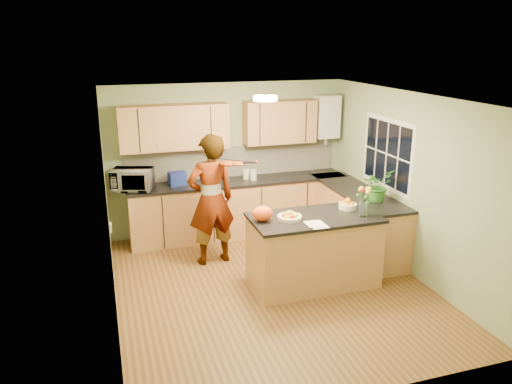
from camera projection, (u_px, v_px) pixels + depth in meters
name	position (u px, v px, depth m)	size (l,w,h in m)	color
floor	(271.00, 286.00, 6.66)	(4.50, 4.50, 0.00)	brown
ceiling	(273.00, 98.00, 5.93)	(4.00, 4.50, 0.02)	silver
wall_back	(228.00, 158.00, 8.34)	(4.00, 0.02, 2.50)	gray
wall_front	(359.00, 275.00, 4.24)	(4.00, 0.02, 2.50)	gray
wall_left	(108.00, 214.00, 5.72)	(0.02, 4.50, 2.50)	gray
wall_right	(409.00, 184.00, 6.87)	(0.02, 4.50, 2.50)	gray
back_counter	(239.00, 207.00, 8.33)	(3.64, 0.62, 0.94)	#B38147
right_counter	(356.00, 219.00, 7.79)	(0.62, 2.24, 0.94)	#B38147
splashback	(234.00, 161.00, 8.37)	(3.60, 0.02, 0.52)	silver
upper_cabinets	(219.00, 125.00, 7.96)	(3.20, 0.34, 0.70)	#B38147
boiler	(326.00, 117.00, 8.50)	(0.40, 0.30, 0.86)	silver
window_right	(387.00, 154.00, 7.32)	(0.01, 1.30, 1.05)	silver
light_switch	(111.00, 228.00, 5.16)	(0.02, 0.09, 0.09)	silver
ceiling_lamp	(265.00, 98.00, 6.21)	(0.30, 0.30, 0.07)	#FFEABF
peninsula_island	(314.00, 250.00, 6.61)	(1.68, 0.86, 0.96)	#B38147
fruit_dish	(290.00, 216.00, 6.36)	(0.31, 0.31, 0.11)	beige
orange_bowl	(348.00, 204.00, 6.75)	(0.24, 0.24, 0.14)	beige
flower_vase	(364.00, 193.00, 6.39)	(0.25, 0.25, 0.47)	silver
orange_bag	(262.00, 213.00, 6.29)	(0.26, 0.22, 0.19)	#FF5015
papers	(317.00, 225.00, 6.17)	(0.21, 0.28, 0.01)	white
violinist	(211.00, 200.00, 7.13)	(0.70, 0.46, 1.92)	#E7AE8D
violin	(228.00, 163.00, 6.82)	(0.56, 0.22, 0.11)	#4C1204
microwave	(132.00, 180.00, 7.62)	(0.60, 0.41, 0.33)	silver
blue_box	(177.00, 179.00, 7.90)	(0.26, 0.19, 0.21)	navy
kettle	(225.00, 175.00, 8.07)	(0.15, 0.15, 0.29)	silver
jar_cream	(246.00, 174.00, 8.25)	(0.10, 0.10, 0.16)	beige
jar_white	(253.00, 175.00, 8.19)	(0.11, 0.11, 0.17)	silver
potted_plant	(378.00, 185.00, 7.09)	(0.42, 0.36, 0.47)	#307226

